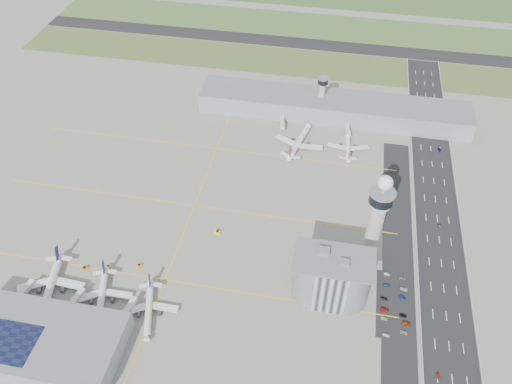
% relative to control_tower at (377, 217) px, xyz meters
% --- Properties ---
extents(ground, '(1000.00, 1000.00, 0.00)m').
position_rel_control_tower_xyz_m(ground, '(-72.00, -8.00, -35.04)').
color(ground, gray).
extents(grass_strip_0, '(480.00, 50.00, 0.08)m').
position_rel_control_tower_xyz_m(grass_strip_0, '(-92.00, 217.00, -35.00)').
color(grass_strip_0, '#485E2C').
rests_on(grass_strip_0, ground).
extents(grass_strip_1, '(480.00, 60.00, 0.08)m').
position_rel_control_tower_xyz_m(grass_strip_1, '(-92.00, 292.00, -35.00)').
color(grass_strip_1, '#3D5729').
rests_on(grass_strip_1, ground).
extents(runway, '(480.00, 22.00, 0.10)m').
position_rel_control_tower_xyz_m(runway, '(-92.00, 254.00, -34.98)').
color(runway, black).
rests_on(runway, ground).
extents(highway, '(28.00, 500.00, 0.10)m').
position_rel_control_tower_xyz_m(highway, '(43.00, -8.00, -34.99)').
color(highway, black).
rests_on(highway, ground).
extents(barrier_left, '(0.60, 500.00, 1.20)m').
position_rel_control_tower_xyz_m(barrier_left, '(29.00, -8.00, -34.44)').
color(barrier_left, '#9E9E99').
rests_on(barrier_left, ground).
extents(barrier_right, '(0.60, 500.00, 1.20)m').
position_rel_control_tower_xyz_m(barrier_right, '(57.00, -8.00, -34.44)').
color(barrier_right, '#9E9E99').
rests_on(barrier_right, ground).
extents(landside_road, '(18.00, 260.00, 0.08)m').
position_rel_control_tower_xyz_m(landside_road, '(18.00, -18.00, -35.00)').
color(landside_road, black).
rests_on(landside_road, ground).
extents(parking_lot, '(20.00, 44.00, 0.10)m').
position_rel_control_tower_xyz_m(parking_lot, '(16.00, -30.00, -34.99)').
color(parking_lot, black).
rests_on(parking_lot, ground).
extents(taxiway_line_h_0, '(260.00, 0.60, 0.01)m').
position_rel_control_tower_xyz_m(taxiway_line_h_0, '(-112.00, -38.00, -35.04)').
color(taxiway_line_h_0, yellow).
rests_on(taxiway_line_h_0, ground).
extents(taxiway_line_h_1, '(260.00, 0.60, 0.01)m').
position_rel_control_tower_xyz_m(taxiway_line_h_1, '(-112.00, 22.00, -35.04)').
color(taxiway_line_h_1, yellow).
rests_on(taxiway_line_h_1, ground).
extents(taxiway_line_h_2, '(260.00, 0.60, 0.01)m').
position_rel_control_tower_xyz_m(taxiway_line_h_2, '(-112.00, 82.00, -35.04)').
color(taxiway_line_h_2, yellow).
rests_on(taxiway_line_h_2, ground).
extents(taxiway_line_v, '(0.60, 260.00, 0.01)m').
position_rel_control_tower_xyz_m(taxiway_line_v, '(-112.00, 22.00, -35.04)').
color(taxiway_line_v, yellow).
rests_on(taxiway_line_v, ground).
extents(control_tower, '(14.00, 14.00, 64.50)m').
position_rel_control_tower_xyz_m(control_tower, '(0.00, 0.00, 0.00)').
color(control_tower, '#ADAAA5').
rests_on(control_tower, ground).
extents(secondary_tower, '(8.60, 8.60, 31.90)m').
position_rel_control_tower_xyz_m(secondary_tower, '(-42.00, 142.00, -16.24)').
color(secondary_tower, '#ADAAA5').
rests_on(secondary_tower, ground).
extents(admin_building, '(42.00, 24.00, 33.50)m').
position_rel_control_tower_xyz_m(admin_building, '(-20.01, -30.00, -19.74)').
color(admin_building, '#B2B2B7').
rests_on(admin_building, ground).
extents(terminal_pier, '(210.00, 32.00, 15.80)m').
position_rel_control_tower_xyz_m(terminal_pier, '(-32.00, 140.00, -27.14)').
color(terminal_pier, gray).
rests_on(terminal_pier, ground).
extents(near_terminal, '(84.00, 42.00, 13.00)m').
position_rel_control_tower_xyz_m(near_terminal, '(-160.07, -90.02, -28.62)').
color(near_terminal, gray).
rests_on(near_terminal, ground).
extents(airplane_near_a, '(46.57, 51.55, 12.39)m').
position_rel_control_tower_xyz_m(airplane_near_a, '(-171.86, -56.31, -28.85)').
color(airplane_near_a, white).
rests_on(airplane_near_a, ground).
extents(airplane_near_b, '(43.25, 47.19, 10.99)m').
position_rel_control_tower_xyz_m(airplane_near_b, '(-141.35, -57.69, -29.55)').
color(airplane_near_b, white).
rests_on(airplane_near_b, ground).
extents(airplane_near_c, '(41.14, 44.98, 10.51)m').
position_rel_control_tower_xyz_m(airplane_near_c, '(-113.34, -60.57, -29.78)').
color(airplane_near_c, white).
rests_on(airplane_near_c, ground).
extents(airplane_far_a, '(46.00, 50.92, 12.24)m').
position_rel_control_tower_xyz_m(airplane_far_a, '(-53.06, 97.49, -28.92)').
color(airplane_far_a, white).
rests_on(airplane_far_a, ground).
extents(airplane_far_b, '(33.34, 38.36, 10.14)m').
position_rel_control_tower_xyz_m(airplane_far_b, '(-17.31, 100.52, -29.97)').
color(airplane_far_b, white).
rests_on(airplane_far_b, ground).
extents(jet_bridge_near_0, '(5.39, 14.31, 5.70)m').
position_rel_control_tower_xyz_m(jet_bridge_near_0, '(-185.00, -69.00, -32.19)').
color(jet_bridge_near_0, silver).
rests_on(jet_bridge_near_0, ground).
extents(jet_bridge_near_1, '(5.39, 14.31, 5.70)m').
position_rel_control_tower_xyz_m(jet_bridge_near_1, '(-155.00, -69.00, -32.19)').
color(jet_bridge_near_1, silver).
rests_on(jet_bridge_near_1, ground).
extents(jet_bridge_near_2, '(5.39, 14.31, 5.70)m').
position_rel_control_tower_xyz_m(jet_bridge_near_2, '(-125.00, -69.00, -32.19)').
color(jet_bridge_near_2, silver).
rests_on(jet_bridge_near_2, ground).
extents(jet_bridge_far_0, '(5.39, 14.31, 5.70)m').
position_rel_control_tower_xyz_m(jet_bridge_far_0, '(-70.00, 124.00, -32.19)').
color(jet_bridge_far_0, silver).
rests_on(jet_bridge_far_0, ground).
extents(jet_bridge_far_1, '(5.39, 14.31, 5.70)m').
position_rel_control_tower_xyz_m(jet_bridge_far_1, '(-20.00, 124.00, -32.19)').
color(jet_bridge_far_1, silver).
rests_on(jet_bridge_far_1, ground).
extents(tug_0, '(3.33, 3.22, 1.60)m').
position_rel_control_tower_xyz_m(tug_0, '(-147.29, -35.90, -34.24)').
color(tug_0, yellow).
rests_on(tug_0, ground).
extents(tug_1, '(3.81, 4.14, 1.98)m').
position_rel_control_tower_xyz_m(tug_1, '(-160.02, -39.62, -34.05)').
color(tug_1, orange).
rests_on(tug_1, ground).
extents(tug_2, '(3.41, 3.74, 1.79)m').
position_rel_control_tower_xyz_m(tug_2, '(-129.81, -31.67, -34.14)').
color(tug_2, '#F7BC01').
rests_on(tug_2, ground).
extents(tug_3, '(4.06, 3.14, 2.13)m').
position_rel_control_tower_xyz_m(tug_3, '(-91.35, 1.86, -33.98)').
color(tug_3, yellow).
rests_on(tug_3, ground).
extents(tug_4, '(3.40, 3.18, 1.63)m').
position_rel_control_tower_xyz_m(tug_4, '(-49.45, 95.65, -34.23)').
color(tug_4, gold).
rests_on(tug_4, ground).
extents(tug_5, '(4.03, 3.62, 1.94)m').
position_rel_control_tower_xyz_m(tug_5, '(-10.43, 102.11, -34.07)').
color(tug_5, yellow).
rests_on(tug_5, ground).
extents(car_lot_0, '(3.96, 2.12, 1.28)m').
position_rel_control_tower_xyz_m(car_lot_0, '(11.40, -50.05, -34.40)').
color(car_lot_0, silver).
rests_on(car_lot_0, ground).
extents(car_lot_1, '(3.38, 1.30, 1.10)m').
position_rel_control_tower_xyz_m(car_lot_1, '(10.22, -40.27, -34.49)').
color(car_lot_1, '#9B9CAA').
rests_on(car_lot_1, ground).
extents(car_lot_2, '(4.88, 2.79, 1.28)m').
position_rel_control_tower_xyz_m(car_lot_2, '(10.48, -34.57, -34.40)').
color(car_lot_2, '#AA100D').
rests_on(car_lot_2, ground).
extents(car_lot_3, '(3.90, 2.00, 1.08)m').
position_rel_control_tower_xyz_m(car_lot_3, '(10.25, -27.48, -34.50)').
color(car_lot_3, black).
rests_on(car_lot_3, ground).
extents(car_lot_4, '(3.65, 1.69, 1.21)m').
position_rel_control_tower_xyz_m(car_lot_4, '(11.65, -18.22, -34.44)').
color(car_lot_4, navy).
rests_on(car_lot_4, ground).
extents(car_lot_5, '(3.38, 1.25, 1.10)m').
position_rel_control_tower_xyz_m(car_lot_5, '(11.65, -10.59, -34.49)').
color(car_lot_5, white).
rests_on(car_lot_5, ground).
extents(car_lot_6, '(4.12, 2.22, 1.10)m').
position_rel_control_tower_xyz_m(car_lot_6, '(20.38, -46.81, -34.49)').
color(car_lot_6, '#A2A2A2').
rests_on(car_lot_6, ground).
extents(car_lot_7, '(4.64, 2.10, 1.32)m').
position_rel_control_tower_xyz_m(car_lot_7, '(21.90, -41.05, -34.38)').
color(car_lot_7, '#902D08').
rests_on(car_lot_7, ground).
extents(car_lot_8, '(3.98, 2.07, 1.29)m').
position_rel_control_tower_xyz_m(car_lot_8, '(20.18, -36.49, -34.39)').
color(car_lot_8, black).
rests_on(car_lot_8, ground).
extents(car_lot_9, '(3.78, 1.67, 1.21)m').
position_rel_control_tower_xyz_m(car_lot_9, '(19.86, -24.81, -34.44)').
color(car_lot_9, '#0D1751').
rests_on(car_lot_9, ground).
extents(car_lot_10, '(4.48, 2.35, 1.20)m').
position_rel_control_tower_xyz_m(car_lot_10, '(21.06, -19.35, -34.44)').
color(car_lot_10, silver).
rests_on(car_lot_10, ground).
extents(car_lot_11, '(3.97, 1.92, 1.11)m').
position_rel_control_tower_xyz_m(car_lot_11, '(20.14, -11.86, -34.48)').
color(car_lot_11, gray).
rests_on(car_lot_11, ground).
extents(car_hw_0, '(1.99, 3.79, 1.23)m').
position_rel_control_tower_xyz_m(car_hw_0, '(36.30, -67.39, -34.43)').
color(car_hw_0, maroon).
rests_on(car_hw_0, ground).
extents(car_hw_1, '(1.58, 3.62, 1.16)m').
position_rel_control_tower_xyz_m(car_hw_1, '(44.00, 33.56, -34.46)').
color(car_hw_1, black).
rests_on(car_hw_1, ground).
extents(car_hw_2, '(2.47, 4.46, 1.18)m').
position_rel_control_tower_xyz_m(car_hw_2, '(49.19, 110.88, -34.45)').
color(car_hw_2, navy).
rests_on(car_hw_2, ground).
extents(car_hw_4, '(1.74, 3.43, 1.12)m').
position_rel_control_tower_xyz_m(car_hw_4, '(35.02, 170.27, -34.48)').
color(car_hw_4, gray).
rests_on(car_hw_4, ground).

